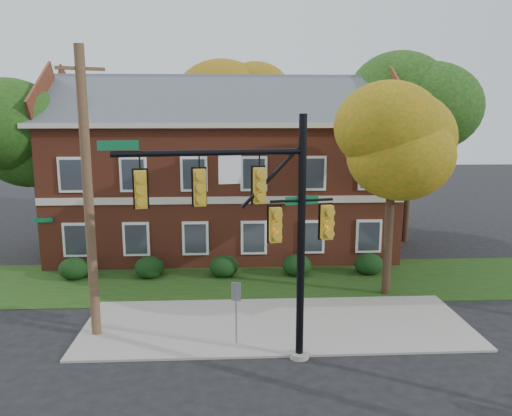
{
  "coord_description": "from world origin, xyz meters",
  "views": [
    {
      "loc": [
        -1.67,
        -16.14,
        7.6
      ],
      "look_at": [
        -0.66,
        3.0,
        4.02
      ],
      "focal_mm": 35.0,
      "sensor_mm": 36.0,
      "label": 1
    }
  ],
  "objects_px": {
    "apartment_building": "(224,162)",
    "tree_left_rear": "(37,133)",
    "hedge_far_left": "(74,269)",
    "tree_far_rear": "(243,97)",
    "traffic_signal": "(257,213)",
    "utility_pole": "(88,195)",
    "sign_post": "(236,303)",
    "hedge_left": "(150,267)",
    "tree_right_rear": "(419,106)",
    "tree_near_right": "(400,138)",
    "hedge_right": "(297,265)",
    "hedge_far_right": "(369,264)",
    "hedge_center": "(224,266)"
  },
  "relations": [
    {
      "from": "hedge_right",
      "to": "sign_post",
      "type": "height_order",
      "value": "sign_post"
    },
    {
      "from": "hedge_left",
      "to": "hedge_center",
      "type": "height_order",
      "value": "same"
    },
    {
      "from": "apartment_building",
      "to": "tree_right_rear",
      "type": "xyz_separation_m",
      "value": [
        11.31,
        0.86,
        3.13
      ]
    },
    {
      "from": "hedge_far_right",
      "to": "tree_near_right",
      "type": "height_order",
      "value": "tree_near_right"
    },
    {
      "from": "traffic_signal",
      "to": "utility_pole",
      "type": "relative_size",
      "value": 0.78
    },
    {
      "from": "tree_right_rear",
      "to": "traffic_signal",
      "type": "distance_m",
      "value": 18.08
    },
    {
      "from": "tree_right_rear",
      "to": "sign_post",
      "type": "height_order",
      "value": "tree_right_rear"
    },
    {
      "from": "sign_post",
      "to": "hedge_far_left",
      "type": "bearing_deg",
      "value": 148.11
    },
    {
      "from": "hedge_far_left",
      "to": "tree_far_rear",
      "type": "distance_m",
      "value": 17.61
    },
    {
      "from": "hedge_right",
      "to": "hedge_far_right",
      "type": "xyz_separation_m",
      "value": [
        3.5,
        0.0,
        0.0
      ]
    },
    {
      "from": "hedge_left",
      "to": "tree_left_rear",
      "type": "relative_size",
      "value": 0.16
    },
    {
      "from": "apartment_building",
      "to": "utility_pole",
      "type": "relative_size",
      "value": 1.91
    },
    {
      "from": "tree_near_right",
      "to": "tree_right_rear",
      "type": "bearing_deg",
      "value": 65.42
    },
    {
      "from": "apartment_building",
      "to": "tree_left_rear",
      "type": "bearing_deg",
      "value": -173.46
    },
    {
      "from": "traffic_signal",
      "to": "sign_post",
      "type": "relative_size",
      "value": 3.47
    },
    {
      "from": "hedge_far_left",
      "to": "tree_near_right",
      "type": "relative_size",
      "value": 0.16
    },
    {
      "from": "hedge_left",
      "to": "sign_post",
      "type": "distance_m",
      "value": 8.33
    },
    {
      "from": "apartment_building",
      "to": "hedge_far_left",
      "type": "bearing_deg",
      "value": -143.11
    },
    {
      "from": "tree_right_rear",
      "to": "utility_pole",
      "type": "xyz_separation_m",
      "value": [
        -15.7,
        -12.3,
        -3.14
      ]
    },
    {
      "from": "apartment_building",
      "to": "tree_near_right",
      "type": "height_order",
      "value": "apartment_building"
    },
    {
      "from": "hedge_far_left",
      "to": "hedge_left",
      "type": "xyz_separation_m",
      "value": [
        3.5,
        0.0,
        0.0
      ]
    },
    {
      "from": "hedge_far_left",
      "to": "hedge_left",
      "type": "bearing_deg",
      "value": 0.0
    },
    {
      "from": "hedge_left",
      "to": "tree_left_rear",
      "type": "bearing_deg",
      "value": 146.41
    },
    {
      "from": "utility_pole",
      "to": "hedge_far_left",
      "type": "bearing_deg",
      "value": 90.38
    },
    {
      "from": "hedge_far_right",
      "to": "tree_far_rear",
      "type": "relative_size",
      "value": 0.12
    },
    {
      "from": "hedge_right",
      "to": "tree_left_rear",
      "type": "bearing_deg",
      "value": 162.63
    },
    {
      "from": "tree_left_rear",
      "to": "tree_right_rear",
      "type": "xyz_separation_m",
      "value": [
        21.05,
        1.97,
        1.44
      ]
    },
    {
      "from": "tree_near_right",
      "to": "hedge_left",
      "type": "bearing_deg",
      "value": 165.19
    },
    {
      "from": "traffic_signal",
      "to": "hedge_far_left",
      "type": "bearing_deg",
      "value": 123.85
    },
    {
      "from": "hedge_left",
      "to": "tree_far_rear",
      "type": "relative_size",
      "value": 0.12
    },
    {
      "from": "tree_right_rear",
      "to": "traffic_signal",
      "type": "relative_size",
      "value": 1.39
    },
    {
      "from": "tree_right_rear",
      "to": "sign_post",
      "type": "bearing_deg",
      "value": -129.0
    },
    {
      "from": "hedge_far_right",
      "to": "tree_far_rear",
      "type": "xyz_separation_m",
      "value": [
        -5.66,
        13.09,
        8.32
      ]
    },
    {
      "from": "hedge_far_left",
      "to": "hedge_center",
      "type": "xyz_separation_m",
      "value": [
        7.0,
        0.0,
        0.0
      ]
    },
    {
      "from": "hedge_left",
      "to": "tree_right_rear",
      "type": "height_order",
      "value": "tree_right_rear"
    },
    {
      "from": "traffic_signal",
      "to": "utility_pole",
      "type": "distance_m",
      "value": 5.96
    },
    {
      "from": "hedge_far_left",
      "to": "traffic_signal",
      "type": "height_order",
      "value": "traffic_signal"
    },
    {
      "from": "hedge_center",
      "to": "tree_right_rear",
      "type": "distance_m",
      "value": 14.94
    },
    {
      "from": "hedge_far_left",
      "to": "tree_right_rear",
      "type": "relative_size",
      "value": 0.13
    },
    {
      "from": "tree_right_rear",
      "to": "utility_pole",
      "type": "bearing_deg",
      "value": -141.92
    },
    {
      "from": "hedge_far_right",
      "to": "tree_right_rear",
      "type": "relative_size",
      "value": 0.13
    },
    {
      "from": "hedge_far_left",
      "to": "utility_pole",
      "type": "bearing_deg",
      "value": -67.13
    },
    {
      "from": "tree_left_rear",
      "to": "apartment_building",
      "type": "bearing_deg",
      "value": 6.54
    },
    {
      "from": "hedge_left",
      "to": "tree_right_rear",
      "type": "distance_m",
      "value": 17.74
    },
    {
      "from": "tree_left_rear",
      "to": "sign_post",
      "type": "relative_size",
      "value": 4.03
    },
    {
      "from": "apartment_building",
      "to": "tree_left_rear",
      "type": "relative_size",
      "value": 2.12
    },
    {
      "from": "apartment_building",
      "to": "tree_right_rear",
      "type": "height_order",
      "value": "tree_right_rear"
    },
    {
      "from": "utility_pole",
      "to": "tree_far_rear",
      "type": "bearing_deg",
      "value": 50.96
    },
    {
      "from": "apartment_building",
      "to": "tree_near_right",
      "type": "distance_m",
      "value": 10.97
    },
    {
      "from": "tree_left_rear",
      "to": "utility_pole",
      "type": "height_order",
      "value": "utility_pole"
    }
  ]
}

